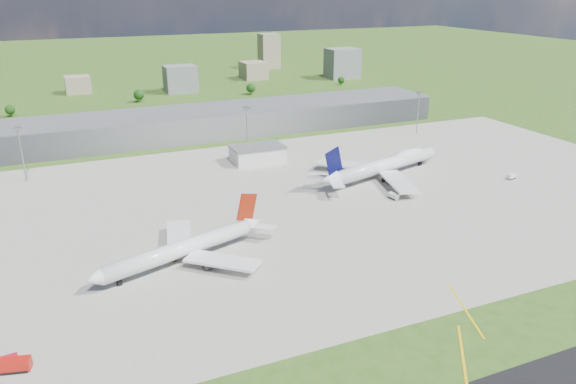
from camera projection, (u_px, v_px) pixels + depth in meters
name	position (u px, v px, depth m)	size (l,w,h in m)	color
ground	(212.00, 140.00, 330.17)	(1400.00, 1400.00, 0.00)	#2F5019
apron	(307.00, 200.00, 239.47)	(360.00, 190.00, 0.08)	gray
terminal	(204.00, 122.00, 340.40)	(300.00, 42.00, 15.00)	slate
ops_building	(257.00, 154.00, 289.58)	(26.00, 16.00, 8.00)	silver
mast_west	(20.00, 145.00, 256.55)	(3.50, 2.00, 25.90)	gray
mast_center	(247.00, 122.00, 297.63)	(3.50, 2.00, 25.90)	gray
mast_east	(419.00, 105.00, 338.70)	(3.50, 2.00, 25.90)	gray
airliner_red_twin	(186.00, 248.00, 185.83)	(64.60, 49.16, 18.21)	white
airliner_blue_quad	(386.00, 165.00, 267.16)	(78.10, 60.05, 20.78)	white
fire_truck	(15.00, 365.00, 134.08)	(7.88, 4.51, 3.32)	#B3150C
crash_tender	(6.00, 364.00, 134.96)	(5.98, 3.12, 3.03)	red
tug_yellow	(174.00, 258.00, 187.98)	(3.66, 3.60, 1.66)	yellow
van_white_near	(393.00, 196.00, 240.72)	(3.03, 5.28, 2.54)	white
van_white_far	(512.00, 177.00, 265.18)	(5.08, 3.15, 2.45)	white
bldg_cw	(78.00, 85.00, 468.39)	(20.00, 18.00, 14.00)	gray
bldg_c	(180.00, 79.00, 471.10)	(26.00, 20.00, 22.00)	slate
bldg_ce	(253.00, 70.00, 536.36)	(22.00, 24.00, 16.00)	gray
bldg_e	(342.00, 63.00, 538.37)	(30.00, 22.00, 28.00)	slate
bldg_tall_e	(269.00, 51.00, 599.28)	(20.00, 18.00, 36.00)	gray
tree_w	(10.00, 110.00, 386.09)	(6.75, 6.75, 8.25)	#382314
tree_c	(139.00, 95.00, 432.23)	(8.10, 8.10, 9.90)	#382314
tree_e	(251.00, 88.00, 461.66)	(7.65, 7.65, 9.35)	#382314
tree_far_e	(341.00, 80.00, 504.19)	(6.30, 6.30, 7.70)	#382314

